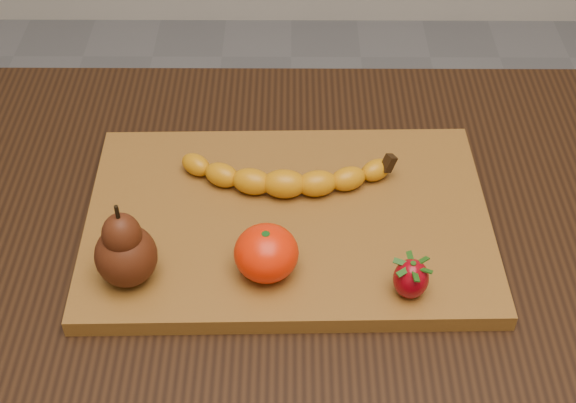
{
  "coord_description": "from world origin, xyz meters",
  "views": [
    {
      "loc": [
        -0.0,
        -0.61,
        1.41
      ],
      "look_at": [
        -0.0,
        0.03,
        0.8
      ],
      "focal_mm": 50.0,
      "sensor_mm": 36.0,
      "label": 1
    }
  ],
  "objects_px": {
    "cutting_board": "(288,221)",
    "pear": "(124,244)",
    "table": "(290,304)",
    "mandarin": "(266,253)"
  },
  "relations": [
    {
      "from": "cutting_board",
      "to": "mandarin",
      "type": "distance_m",
      "value": 0.1
    },
    {
      "from": "cutting_board",
      "to": "mandarin",
      "type": "xyz_separation_m",
      "value": [
        -0.02,
        -0.08,
        0.04
      ]
    },
    {
      "from": "pear",
      "to": "mandarin",
      "type": "bearing_deg",
      "value": 3.01
    },
    {
      "from": "table",
      "to": "mandarin",
      "type": "bearing_deg",
      "value": -115.83
    },
    {
      "from": "cutting_board",
      "to": "pear",
      "type": "height_order",
      "value": "pear"
    },
    {
      "from": "cutting_board",
      "to": "pear",
      "type": "relative_size",
      "value": 4.53
    },
    {
      "from": "mandarin",
      "to": "cutting_board",
      "type": "bearing_deg",
      "value": 75.62
    },
    {
      "from": "pear",
      "to": "table",
      "type": "bearing_deg",
      "value": 19.5
    },
    {
      "from": "table",
      "to": "cutting_board",
      "type": "height_order",
      "value": "cutting_board"
    },
    {
      "from": "table",
      "to": "pear",
      "type": "distance_m",
      "value": 0.24
    }
  ]
}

